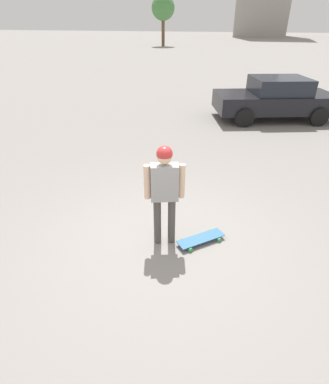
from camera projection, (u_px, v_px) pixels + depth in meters
ground_plane at (164, 241)px, 4.93m from camera, size 220.00×220.00×0.00m
person at (164, 185)px, 4.41m from camera, size 0.57×0.33×1.67m
skateboard at (201, 239)px, 4.89m from camera, size 0.74×0.73×0.08m
car_parked_near at (275, 98)px, 10.76m from camera, size 4.54×3.15×1.45m
tree_distant at (163, 8)px, 41.17m from camera, size 3.19×3.19×6.35m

